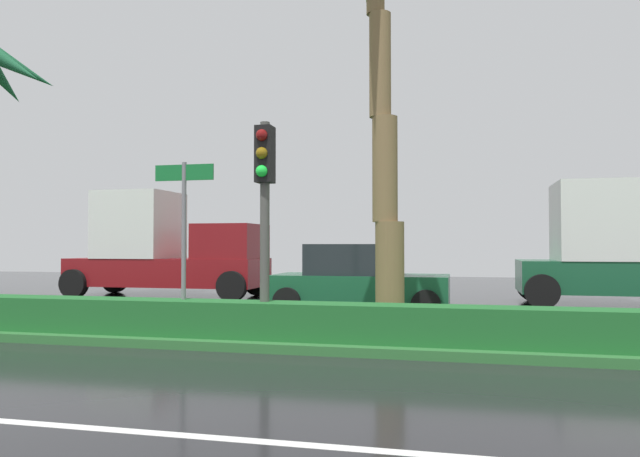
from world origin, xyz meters
TOP-DOWN VIEW (x-y plane):
  - ground_plane at (0.00, 9.00)m, footprint 90.00×42.00m
  - median_strip at (0.00, 8.00)m, footprint 85.50×4.00m
  - median_hedge at (0.00, 6.60)m, footprint 76.50×0.70m
  - traffic_signal_median_right at (2.65, 6.65)m, footprint 0.28×0.43m
  - street_name_sign at (1.14, 6.73)m, footprint 1.10×0.08m
  - box_truck_lead at (-3.64, 15.23)m, footprint 6.40×2.64m
  - car_in_traffic_second at (3.37, 11.88)m, footprint 4.30×2.02m
  - box_truck_following at (10.57, 15.26)m, footprint 6.40×2.64m

SIDE VIEW (x-z plane):
  - ground_plane at x=0.00m, z-range -0.10..0.00m
  - median_strip at x=0.00m, z-range 0.00..0.15m
  - median_hedge at x=0.00m, z-range 0.15..0.75m
  - car_in_traffic_second at x=3.37m, z-range -0.03..1.69m
  - box_truck_lead at x=-3.64m, z-range -0.18..3.28m
  - box_truck_following at x=10.57m, z-range -0.18..3.28m
  - street_name_sign at x=1.14m, z-range 0.58..3.58m
  - traffic_signal_median_right at x=2.65m, z-range 0.84..4.46m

